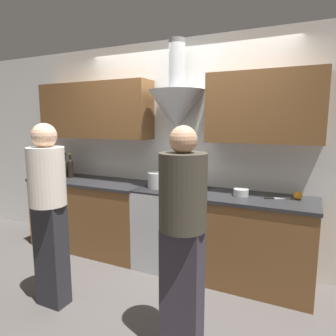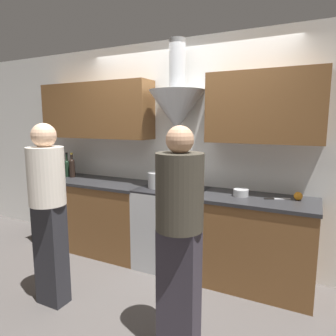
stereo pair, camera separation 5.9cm
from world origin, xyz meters
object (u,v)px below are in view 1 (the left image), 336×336
(stock_pot, at_px, (158,180))
(mixing_bowl, at_px, (186,187))
(wine_bottle_3, at_px, (65,168))
(stove_range, at_px, (172,227))
(wine_bottle_0, at_px, (50,166))
(wine_bottle_4, at_px, (70,167))
(person_foreground_left, at_px, (49,207))
(wine_bottle_2, at_px, (60,167))
(wine_bottle_1, at_px, (55,167))
(saucepan, at_px, (241,192))
(orange_fruit, at_px, (298,196))
(person_foreground_right, at_px, (183,232))

(stock_pot, distance_m, mixing_bowl, 0.34)
(wine_bottle_3, distance_m, mixing_bowl, 1.78)
(wine_bottle_3, bearing_deg, stove_range, -1.18)
(wine_bottle_0, distance_m, stock_pot, 1.72)
(wine_bottle_4, bearing_deg, person_foreground_left, -54.17)
(stove_range, bearing_deg, mixing_bowl, 4.59)
(wine_bottle_0, xyz_separation_m, wine_bottle_2, (0.19, 0.01, -0.01))
(wine_bottle_1, bearing_deg, wine_bottle_0, -179.64)
(wine_bottle_4, relative_size, mixing_bowl, 1.44)
(wine_bottle_2, bearing_deg, stove_range, -1.03)
(wine_bottle_4, height_order, person_foreground_left, person_foreground_left)
(saucepan, height_order, person_foreground_left, person_foreground_left)
(orange_fruit, distance_m, person_foreground_right, 1.42)
(stove_range, bearing_deg, wine_bottle_4, 178.91)
(wine_bottle_3, relative_size, wine_bottle_4, 0.99)
(wine_bottle_3, height_order, person_foreground_right, person_foreground_right)
(wine_bottle_0, relative_size, mixing_bowl, 1.49)
(mixing_bowl, distance_m, person_foreground_left, 1.43)
(orange_fruit, bearing_deg, saucepan, -170.81)
(orange_fruit, relative_size, person_foreground_right, 0.05)
(wine_bottle_3, xyz_separation_m, mixing_bowl, (1.78, -0.02, -0.10))
(stock_pot, relative_size, person_foreground_left, 0.14)
(wine_bottle_4, height_order, saucepan, wine_bottle_4)
(person_foreground_right, bearing_deg, wine_bottle_0, 154.88)
(stove_range, distance_m, stock_pot, 0.57)
(wine_bottle_1, height_order, orange_fruit, wine_bottle_1)
(mixing_bowl, xyz_separation_m, saucepan, (0.60, -0.01, 0.00))
(mixing_bowl, bearing_deg, stock_pot, -175.11)
(wine_bottle_1, distance_m, wine_bottle_2, 0.09)
(stove_range, bearing_deg, stock_pot, -174.81)
(stock_pot, bearing_deg, saucepan, 1.45)
(person_foreground_left, bearing_deg, wine_bottle_4, 125.83)
(wine_bottle_0, height_order, wine_bottle_1, wine_bottle_0)
(stove_range, distance_m, orange_fruit, 1.39)
(stove_range, height_order, wine_bottle_3, wine_bottle_3)
(stove_range, relative_size, mixing_bowl, 3.97)
(wine_bottle_4, bearing_deg, stock_pot, -1.87)
(wine_bottle_3, distance_m, wine_bottle_4, 0.10)
(stove_range, height_order, orange_fruit, orange_fruit)
(wine_bottle_0, bearing_deg, person_foreground_left, -43.61)
(mixing_bowl, bearing_deg, wine_bottle_0, 179.74)
(stove_range, relative_size, orange_fruit, 11.35)
(wine_bottle_2, xyz_separation_m, stock_pot, (1.53, -0.05, -0.04))
(wine_bottle_2, distance_m, orange_fruit, 3.00)
(wine_bottle_2, height_order, mixing_bowl, wine_bottle_2)
(wine_bottle_2, relative_size, saucepan, 2.14)
(wine_bottle_1, bearing_deg, orange_fruit, 1.31)
(wine_bottle_0, bearing_deg, mixing_bowl, -0.26)
(stock_pot, distance_m, orange_fruit, 1.47)
(wine_bottle_1, height_order, wine_bottle_4, wine_bottle_4)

